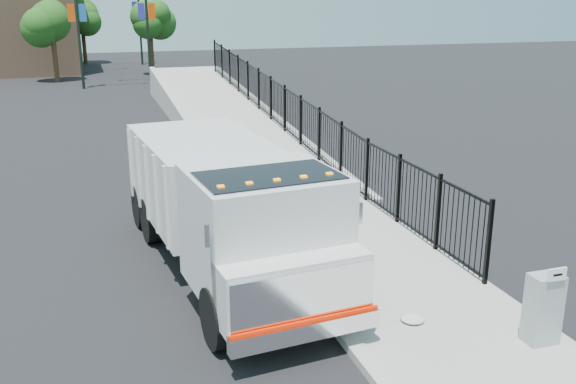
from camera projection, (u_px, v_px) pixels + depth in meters
name	position (u px, v px, depth m)	size (l,w,h in m)	color
ground	(293.00, 272.00, 14.17)	(120.00, 120.00, 0.00)	black
sidewalk	(414.00, 297.00, 12.89)	(3.55, 12.00, 0.12)	#9E998E
curb	(325.00, 310.00, 12.33)	(0.30, 12.00, 0.16)	#ADAAA3
ramp	(229.00, 129.00, 29.37)	(3.95, 24.00, 1.70)	#9E998E
iron_fence	(285.00, 124.00, 25.87)	(0.10, 28.00, 1.80)	black
truck	(228.00, 203.00, 13.70)	(3.51, 8.65, 2.89)	black
worker	(339.00, 243.00, 13.00)	(0.68, 0.45, 1.86)	maroon
utility_cabinet	(543.00, 309.00, 10.94)	(0.55, 0.40, 1.25)	gray
arrow_sign	(557.00, 274.00, 10.52)	(0.35, 0.04, 0.22)	white
debris	(412.00, 318.00, 11.79)	(0.45, 0.45, 0.11)	silver
light_pole_0	(83.00, 20.00, 40.81)	(3.77, 0.22, 8.00)	black
light_pole_1	(142.00, 18.00, 44.02)	(3.78, 0.22, 8.00)	black
light_pole_2	(73.00, 15.00, 49.90)	(3.77, 0.22, 8.00)	black
light_pole_3	(136.00, 13.00, 55.16)	(3.78, 0.22, 8.00)	black
tree_0	(52.00, 24.00, 44.01)	(2.88, 2.88, 5.44)	#382314
tree_1	(150.00, 22.00, 48.37)	(2.33, 2.33, 5.16)	#382314
tree_2	(82.00, 18.00, 56.37)	(2.97, 2.97, 5.48)	#382314
building	(12.00, 20.00, 50.49)	(10.00, 10.00, 8.00)	#8C664C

